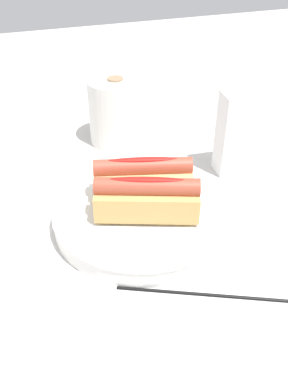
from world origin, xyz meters
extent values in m
plane|color=beige|center=(0.00, 0.00, 0.00)|extent=(2.40, 2.40, 0.00)
cylinder|color=white|center=(0.00, 0.00, 0.01)|extent=(0.27, 0.27, 0.03)
torus|color=white|center=(0.00, 0.00, 0.03)|extent=(0.27, 0.27, 0.01)
cube|color=tan|center=(0.00, -0.02, 0.05)|extent=(0.16, 0.10, 0.04)
cylinder|color=#A84733|center=(0.00, -0.02, 0.08)|extent=(0.15, 0.08, 0.03)
ellipsoid|color=red|center=(0.00, -0.02, 0.09)|extent=(0.11, 0.05, 0.01)
cube|color=#DBB270|center=(0.01, 0.03, 0.05)|extent=(0.16, 0.09, 0.04)
cylinder|color=#B24C38|center=(0.01, 0.03, 0.08)|extent=(0.15, 0.07, 0.03)
ellipsoid|color=red|center=(0.01, 0.03, 0.09)|extent=(0.11, 0.04, 0.01)
cylinder|color=white|center=(0.04, 0.27, 0.07)|extent=(0.11, 0.11, 0.13)
cylinder|color=#997A5B|center=(0.04, 0.27, 0.13)|extent=(0.03, 0.03, 0.00)
cube|color=white|center=(0.23, 0.09, 0.07)|extent=(0.11, 0.05, 0.15)
cylinder|color=black|center=(0.02, -0.16, 0.00)|extent=(0.20, 0.10, 0.01)
camera|label=1|loc=(-0.17, -0.49, 0.42)|focal=39.64mm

